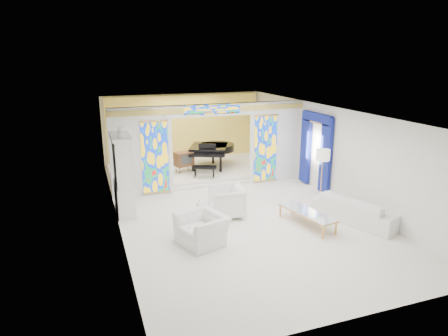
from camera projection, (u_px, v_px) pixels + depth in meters
name	position (u px, v px, depth m)	size (l,w,h in m)	color
floor	(232.00, 206.00, 12.63)	(12.00, 12.00, 0.00)	silver
ceiling	(232.00, 111.00, 11.81)	(7.00, 12.00, 0.02)	silver
wall_back	(184.00, 128.00, 17.66)	(7.00, 0.02, 3.00)	white
wall_front	(356.00, 244.00, 6.78)	(7.00, 0.02, 3.00)	white
wall_left	(114.00, 171.00, 11.09)	(0.02, 12.00, 3.00)	white
wall_right	(330.00, 151.00, 13.35)	(0.02, 12.00, 3.00)	white
partition_wall	(212.00, 143.00, 13.99)	(7.00, 0.22, 3.00)	white
stained_glass_left	(155.00, 158.00, 13.33)	(0.90, 0.04, 2.40)	gold
stained_glass_right	(265.00, 149.00, 14.64)	(0.90, 0.04, 2.40)	gold
stained_glass_transom	(212.00, 110.00, 13.58)	(2.00, 0.04, 0.34)	gold
alcove_platform	(196.00, 170.00, 16.32)	(6.80, 3.80, 0.18)	silver
gold_curtain_back	(185.00, 128.00, 17.55)	(6.70, 0.10, 2.90)	gold
chandelier	(201.00, 110.00, 15.63)	(0.48, 0.48, 0.30)	gold
blue_drapes	(316.00, 145.00, 13.93)	(0.14, 1.85, 2.65)	navy
china_cabinet	(123.00, 175.00, 11.81)	(0.56, 1.46, 2.72)	silver
armchair_left	(202.00, 229.00, 10.04)	(1.17, 1.03, 0.76)	white
armchair_right	(227.00, 202.00, 11.74)	(0.96, 0.99, 0.90)	white
sofa	(356.00, 209.00, 11.40)	(2.50, 0.98, 0.73)	white
side_table	(200.00, 215.00, 10.84)	(0.53, 0.53, 0.64)	silver
vase	(200.00, 204.00, 10.75)	(0.19, 0.19, 0.20)	silver
coffee_table	(307.00, 213.00, 11.09)	(0.94, 1.93, 0.41)	silver
floor_lamp	(323.00, 158.00, 12.50)	(0.50, 0.50, 1.77)	gold
grand_piano	(212.00, 149.00, 16.30)	(2.43, 2.81, 1.09)	black
tv_console	(184.00, 159.00, 15.59)	(0.77, 0.61, 0.79)	#52331D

